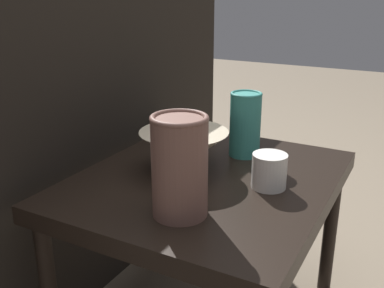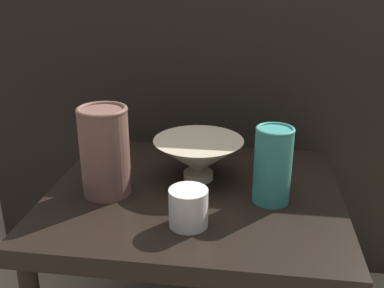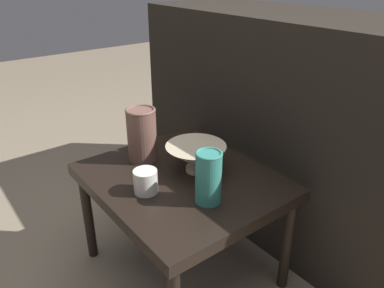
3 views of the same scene
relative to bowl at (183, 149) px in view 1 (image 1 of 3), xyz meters
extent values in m
cube|color=black|center=(0.00, -0.06, -0.08)|extent=(0.64, 0.54, 0.04)
cylinder|color=black|center=(0.29, -0.30, -0.28)|extent=(0.04, 0.04, 0.37)
cylinder|color=black|center=(0.29, 0.18, -0.28)|extent=(0.04, 0.04, 0.37)
cube|color=black|center=(0.00, 0.51, -0.02)|extent=(1.37, 0.50, 0.89)
cylinder|color=#C1B293|center=(0.00, 0.00, -0.05)|extent=(0.07, 0.07, 0.02)
cone|color=#C1B293|center=(0.00, 0.00, 0.00)|extent=(0.20, 0.20, 0.08)
cylinder|color=brown|center=(-0.18, -0.10, 0.04)|extent=(0.10, 0.10, 0.19)
torus|color=brown|center=(-0.18, -0.10, 0.13)|extent=(0.11, 0.11, 0.01)
cylinder|color=teal|center=(0.17, -0.08, 0.02)|extent=(0.08, 0.08, 0.16)
torus|color=teal|center=(0.17, -0.08, 0.10)|extent=(0.08, 0.08, 0.01)
cylinder|color=silver|center=(0.01, -0.20, -0.02)|extent=(0.07, 0.07, 0.07)
camera|label=1|loc=(-0.84, -0.48, 0.35)|focal=42.00mm
camera|label=2|loc=(0.12, -0.94, 0.40)|focal=42.00mm
camera|label=3|loc=(0.88, -0.69, 0.59)|focal=35.00mm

